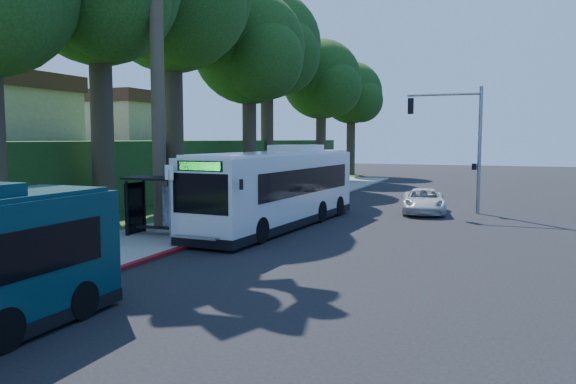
% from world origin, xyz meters
% --- Properties ---
extents(ground, '(140.00, 140.00, 0.00)m').
position_xyz_m(ground, '(0.00, 0.00, 0.00)').
color(ground, black).
rests_on(ground, ground).
extents(sidewalk, '(4.50, 70.00, 0.12)m').
position_xyz_m(sidewalk, '(-7.30, 0.00, 0.06)').
color(sidewalk, gray).
rests_on(sidewalk, ground).
extents(red_curb, '(0.25, 30.00, 0.13)m').
position_xyz_m(red_curb, '(-5.00, -4.00, 0.07)').
color(red_curb, maroon).
rests_on(red_curb, ground).
extents(grass_verge, '(8.00, 70.00, 0.06)m').
position_xyz_m(grass_verge, '(-13.00, 5.00, 0.03)').
color(grass_verge, '#234719').
rests_on(grass_verge, ground).
extents(bus_shelter, '(3.20, 1.51, 2.55)m').
position_xyz_m(bus_shelter, '(-7.26, -2.86, 1.81)').
color(bus_shelter, black).
rests_on(bus_shelter, ground).
extents(stop_sign_pole, '(0.35, 0.06, 3.17)m').
position_xyz_m(stop_sign_pole, '(-5.40, -5.00, 2.08)').
color(stop_sign_pole, gray).
rests_on(stop_sign_pole, ground).
extents(traffic_signal_pole, '(4.10, 0.30, 7.00)m').
position_xyz_m(traffic_signal_pole, '(3.78, 10.00, 4.42)').
color(traffic_signal_pole, gray).
rests_on(traffic_signal_pole, ground).
extents(hillside_backdrop, '(24.00, 60.00, 8.80)m').
position_xyz_m(hillside_backdrop, '(-26.30, 15.10, 2.44)').
color(hillside_backdrop, '#234719').
rests_on(hillside_backdrop, ground).
extents(tree_1, '(10.50, 10.00, 18.26)m').
position_xyz_m(tree_1, '(-13.37, 7.98, 12.73)').
color(tree_1, '#382B1E').
rests_on(tree_1, ground).
extents(tree_2, '(8.82, 8.40, 15.12)m').
position_xyz_m(tree_2, '(-11.89, 15.98, 10.48)').
color(tree_2, '#382B1E').
rests_on(tree_2, ground).
extents(tree_3, '(10.08, 9.60, 17.28)m').
position_xyz_m(tree_3, '(-13.88, 23.98, 11.98)').
color(tree_3, '#382B1E').
rests_on(tree_3, ground).
extents(tree_4, '(8.40, 8.00, 14.14)m').
position_xyz_m(tree_4, '(-11.40, 31.98, 9.73)').
color(tree_4, '#382B1E').
rests_on(tree_4, ground).
extents(tree_5, '(7.35, 7.00, 12.86)m').
position_xyz_m(tree_5, '(-10.41, 39.99, 8.96)').
color(tree_5, '#382B1E').
rests_on(tree_5, ground).
extents(white_bus, '(3.60, 13.02, 3.83)m').
position_xyz_m(white_bus, '(-3.74, 1.63, 1.87)').
color(white_bus, silver).
rests_on(white_bus, ground).
extents(pickup, '(2.95, 5.17, 1.36)m').
position_xyz_m(pickup, '(1.98, 9.03, 0.68)').
color(pickup, silver).
rests_on(pickup, ground).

